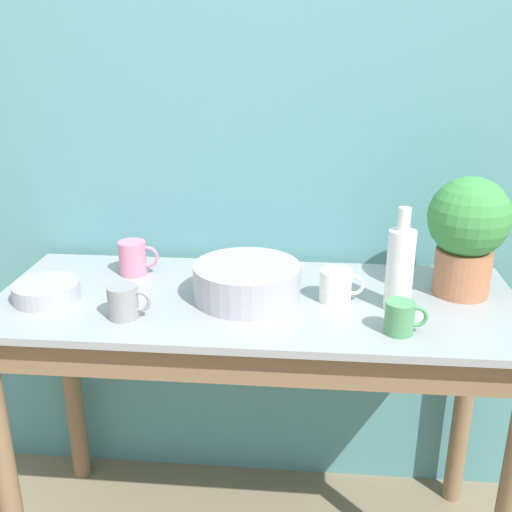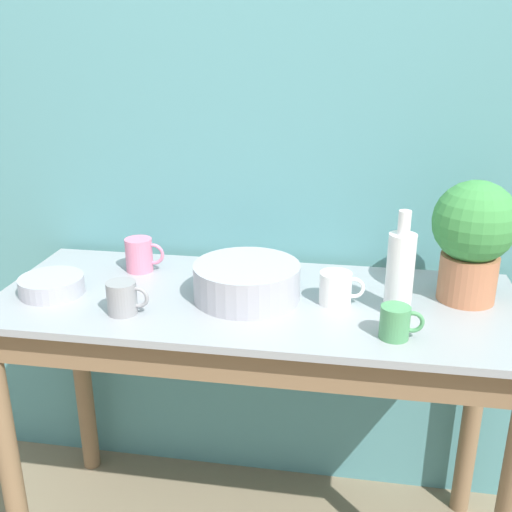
{
  "view_description": "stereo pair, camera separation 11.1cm",
  "coord_description": "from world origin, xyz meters",
  "px_view_note": "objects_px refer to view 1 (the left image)",
  "views": [
    {
      "loc": [
        0.13,
        -1.19,
        1.5
      ],
      "look_at": [
        0.0,
        0.28,
        0.95
      ],
      "focal_mm": 42.0,
      "sensor_mm": 36.0,
      "label": 1
    },
    {
      "loc": [
        0.24,
        -1.18,
        1.5
      ],
      "look_at": [
        0.0,
        0.28,
        0.95
      ],
      "focal_mm": 42.0,
      "sensor_mm": 36.0,
      "label": 2
    }
  ],
  "objects_px": {
    "mug_white": "(336,286)",
    "mug_grey": "(124,302)",
    "mug_pink": "(134,258)",
    "potted_plant": "(467,230)",
    "bottle_tall": "(400,267)",
    "bowl_small_steel": "(47,291)",
    "bowl_wash_large": "(247,282)",
    "mug_green": "(400,317)"
  },
  "relations": [
    {
      "from": "bowl_wash_large",
      "to": "mug_green",
      "type": "relative_size",
      "value": 2.8
    },
    {
      "from": "bowl_wash_large",
      "to": "bottle_tall",
      "type": "relative_size",
      "value": 1.06
    },
    {
      "from": "bowl_wash_large",
      "to": "bowl_small_steel",
      "type": "xyz_separation_m",
      "value": [
        -0.53,
        -0.06,
        -0.02
      ]
    },
    {
      "from": "mug_white",
      "to": "mug_grey",
      "type": "distance_m",
      "value": 0.55
    },
    {
      "from": "bottle_tall",
      "to": "mug_grey",
      "type": "distance_m",
      "value": 0.7
    },
    {
      "from": "mug_grey",
      "to": "bowl_small_steel",
      "type": "distance_m",
      "value": 0.26
    },
    {
      "from": "bowl_wash_large",
      "to": "mug_grey",
      "type": "bearing_deg",
      "value": -153.74
    },
    {
      "from": "mug_white",
      "to": "mug_grey",
      "type": "height_order",
      "value": "mug_white"
    },
    {
      "from": "potted_plant",
      "to": "bowl_wash_large",
      "type": "height_order",
      "value": "potted_plant"
    },
    {
      "from": "potted_plant",
      "to": "mug_green",
      "type": "xyz_separation_m",
      "value": [
        -0.2,
        -0.25,
        -0.14
      ]
    },
    {
      "from": "mug_green",
      "to": "mug_pink",
      "type": "bearing_deg",
      "value": 157.0
    },
    {
      "from": "bottle_tall",
      "to": "potted_plant",
      "type": "bearing_deg",
      "value": 31.2
    },
    {
      "from": "potted_plant",
      "to": "bowl_small_steel",
      "type": "xyz_separation_m",
      "value": [
        -1.11,
        -0.14,
        -0.16
      ]
    },
    {
      "from": "potted_plant",
      "to": "bottle_tall",
      "type": "xyz_separation_m",
      "value": [
        -0.19,
        -0.11,
        -0.07
      ]
    },
    {
      "from": "bowl_wash_large",
      "to": "mug_green",
      "type": "bearing_deg",
      "value": -23.56
    },
    {
      "from": "mug_pink",
      "to": "bowl_small_steel",
      "type": "xyz_separation_m",
      "value": [
        -0.18,
        -0.2,
        -0.03
      ]
    },
    {
      "from": "mug_pink",
      "to": "bottle_tall",
      "type": "bearing_deg",
      "value": -12.92
    },
    {
      "from": "mug_grey",
      "to": "mug_pink",
      "type": "bearing_deg",
      "value": 101.36
    },
    {
      "from": "mug_pink",
      "to": "mug_grey",
      "type": "distance_m",
      "value": 0.3
    },
    {
      "from": "mug_pink",
      "to": "bowl_small_steel",
      "type": "distance_m",
      "value": 0.27
    },
    {
      "from": "mug_grey",
      "to": "bowl_small_steel",
      "type": "xyz_separation_m",
      "value": [
        -0.24,
        0.09,
        -0.02
      ]
    },
    {
      "from": "bottle_tall",
      "to": "mug_grey",
      "type": "height_order",
      "value": "bottle_tall"
    },
    {
      "from": "bottle_tall",
      "to": "mug_white",
      "type": "xyz_separation_m",
      "value": [
        -0.16,
        0.03,
        -0.07
      ]
    },
    {
      "from": "potted_plant",
      "to": "bowl_small_steel",
      "type": "height_order",
      "value": "potted_plant"
    },
    {
      "from": "potted_plant",
      "to": "mug_grey",
      "type": "relative_size",
      "value": 2.96
    },
    {
      "from": "bowl_wash_large",
      "to": "mug_white",
      "type": "bearing_deg",
      "value": 0.83
    },
    {
      "from": "mug_white",
      "to": "mug_pink",
      "type": "distance_m",
      "value": 0.61
    },
    {
      "from": "mug_white",
      "to": "bowl_small_steel",
      "type": "distance_m",
      "value": 0.77
    },
    {
      "from": "bowl_wash_large",
      "to": "mug_pink",
      "type": "bearing_deg",
      "value": 157.62
    },
    {
      "from": "potted_plant",
      "to": "mug_grey",
      "type": "xyz_separation_m",
      "value": [
        -0.87,
        -0.23,
        -0.14
      ]
    },
    {
      "from": "mug_green",
      "to": "mug_grey",
      "type": "bearing_deg",
      "value": 178.1
    },
    {
      "from": "mug_white",
      "to": "potted_plant",
      "type": "bearing_deg",
      "value": 13.57
    },
    {
      "from": "mug_white",
      "to": "bowl_small_steel",
      "type": "xyz_separation_m",
      "value": [
        -0.77,
        -0.06,
        -0.02
      ]
    },
    {
      "from": "potted_plant",
      "to": "mug_green",
      "type": "relative_size",
      "value": 3.18
    },
    {
      "from": "bottle_tall",
      "to": "mug_pink",
      "type": "distance_m",
      "value": 0.77
    },
    {
      "from": "potted_plant",
      "to": "bowl_wash_large",
      "type": "xyz_separation_m",
      "value": [
        -0.58,
        -0.09,
        -0.14
      ]
    },
    {
      "from": "mug_white",
      "to": "mug_grey",
      "type": "bearing_deg",
      "value": -164.43
    },
    {
      "from": "mug_white",
      "to": "bowl_wash_large",
      "type": "bearing_deg",
      "value": -179.17
    },
    {
      "from": "potted_plant",
      "to": "mug_grey",
      "type": "distance_m",
      "value": 0.91
    },
    {
      "from": "mug_pink",
      "to": "bowl_small_steel",
      "type": "relative_size",
      "value": 0.68
    },
    {
      "from": "potted_plant",
      "to": "mug_green",
      "type": "distance_m",
      "value": 0.35
    },
    {
      "from": "bowl_wash_large",
      "to": "bottle_tall",
      "type": "xyz_separation_m",
      "value": [
        0.4,
        -0.03,
        0.06
      ]
    }
  ]
}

